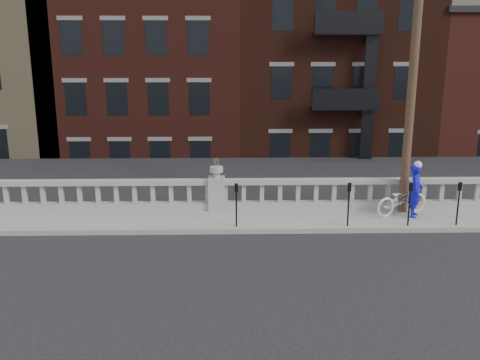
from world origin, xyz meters
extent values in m
plane|color=black|center=(0.00, 0.00, 0.00)|extent=(120.00, 120.00, 0.00)
cube|color=gray|center=(0.00, 3.00, 0.07)|extent=(32.00, 2.20, 0.15)
cube|color=gray|center=(0.00, 3.95, 0.28)|extent=(28.00, 0.34, 0.25)
cube|color=gray|center=(0.00, 3.95, 1.10)|extent=(28.00, 0.34, 0.16)
cube|color=gray|center=(0.00, 3.95, 0.70)|extent=(0.55, 0.55, 1.10)
cylinder|color=gray|center=(0.00, 3.95, 1.35)|extent=(0.24, 0.24, 0.20)
cylinder|color=gray|center=(0.00, 3.95, 1.53)|extent=(0.44, 0.44, 0.18)
cube|color=#605E59|center=(0.00, 4.30, -2.42)|extent=(36.00, 0.50, 5.15)
cube|color=black|center=(0.00, 25.95, -5.25)|extent=(80.00, 44.00, 0.50)
cube|color=#595651|center=(-2.00, 8.45, -3.00)|extent=(16.00, 7.00, 4.00)
cube|color=#595651|center=(22.00, 32.95, 4.00)|extent=(14.00, 14.00, 18.00)
cube|color=#431913|center=(-4.00, 19.95, 2.00)|extent=(10.00, 14.00, 14.00)
cube|color=#32150D|center=(6.00, 19.95, 2.75)|extent=(10.00, 14.00, 15.50)
cube|color=#56211A|center=(16.00, 19.95, 1.00)|extent=(10.00, 14.00, 12.00)
cylinder|color=#422D1E|center=(6.20, 3.60, 5.15)|extent=(0.28, 0.28, 10.00)
cylinder|color=black|center=(0.63, 2.15, 0.70)|extent=(0.05, 0.05, 1.10)
cube|color=black|center=(0.63, 2.15, 1.38)|extent=(0.10, 0.08, 0.26)
cube|color=black|center=(0.63, 2.10, 1.42)|extent=(0.06, 0.01, 0.08)
cylinder|color=black|center=(4.05, 2.15, 0.70)|extent=(0.05, 0.05, 1.10)
cube|color=black|center=(4.05, 2.15, 1.38)|extent=(0.10, 0.08, 0.26)
cube|color=black|center=(4.05, 2.10, 1.42)|extent=(0.06, 0.01, 0.08)
cylinder|color=black|center=(5.91, 2.15, 0.70)|extent=(0.05, 0.05, 1.10)
cube|color=black|center=(5.91, 2.15, 1.38)|extent=(0.10, 0.08, 0.26)
cube|color=black|center=(5.91, 2.10, 1.42)|extent=(0.06, 0.01, 0.08)
cylinder|color=black|center=(7.41, 2.15, 0.70)|extent=(0.05, 0.05, 1.10)
cube|color=black|center=(7.41, 2.15, 1.38)|extent=(0.10, 0.08, 0.26)
cube|color=black|center=(7.41, 2.10, 1.42)|extent=(0.06, 0.01, 0.08)
imported|color=silver|center=(6.03, 3.23, 0.66)|extent=(2.05, 1.38, 1.02)
imported|color=#110ED3|center=(6.40, 3.04, 1.01)|extent=(0.63, 0.74, 1.72)
camera|label=1|loc=(0.41, -13.30, 5.60)|focal=40.00mm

